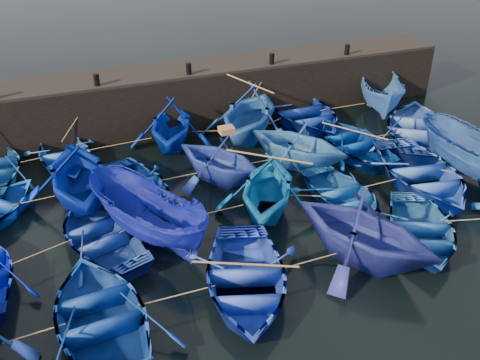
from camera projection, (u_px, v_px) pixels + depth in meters
name	position (u px, v px, depth m)	size (l,w,h in m)	color
ground	(275.00, 246.00, 17.29)	(120.00, 120.00, 0.00)	black
quay_wall	(185.00, 96.00, 25.10)	(26.00, 2.50, 2.50)	black
quay_top	(184.00, 69.00, 24.43)	(26.00, 2.50, 0.12)	black
bollard_1	(97.00, 80.00, 22.33)	(0.24, 0.24, 0.50)	black
bollard_2	(189.00, 69.00, 23.55)	(0.24, 0.24, 0.50)	black
bollard_3	(272.00, 59.00, 24.77)	(0.24, 0.24, 0.50)	black
bollard_4	(347.00, 49.00, 25.98)	(0.24, 0.24, 0.50)	black
boat_1	(65.00, 156.00, 21.62)	(3.08, 4.31, 0.89)	blue
boat_2	(171.00, 123.00, 22.83)	(3.60, 4.18, 2.20)	#0020A3
boat_3	(249.00, 112.00, 23.38)	(4.22, 4.89, 2.58)	#194CA1
boat_4	(303.00, 113.00, 25.10)	(3.99, 5.58, 1.16)	navy
boat_5	(381.00, 93.00, 26.21)	(1.90, 5.04, 1.95)	blue
boat_7	(78.00, 173.00, 18.75)	(4.20, 4.87, 2.56)	#021DA0
boat_8	(137.00, 187.00, 19.55)	(3.10, 4.33, 0.90)	#0A3A94
boat_9	(219.00, 158.00, 20.29)	(3.32, 3.86, 2.03)	#2038A4
boat_10	(298.00, 142.00, 21.24)	(3.60, 4.18, 2.20)	blue
boat_11	(353.00, 142.00, 22.68)	(3.31, 4.63, 0.96)	navy
boat_12	(419.00, 129.00, 23.52)	(4.15, 5.80, 1.20)	#294DA9
boat_14	(101.00, 236.00, 16.97)	(3.15, 4.40, 0.91)	navy
boat_15	(147.00, 216.00, 17.04)	(1.88, 5.00, 1.93)	#0D1790
boat_16	(268.00, 186.00, 18.34)	(3.65, 4.24, 2.23)	#085DAE
boat_17	(343.00, 194.00, 19.17)	(2.96, 4.14, 0.86)	#10478E
boat_18	(421.00, 173.00, 20.19)	(3.93, 5.49, 1.14)	blue
boat_19	(476.00, 158.00, 20.31)	(1.97, 5.22, 2.02)	navy
boat_21	(101.00, 316.00, 13.89)	(3.56, 4.98, 1.03)	navy
boat_22	(245.00, 279.00, 15.13)	(3.54, 4.95, 1.03)	blue
boat_23	(365.00, 229.00, 15.99)	(4.02, 4.66, 2.45)	navy
boat_24	(421.00, 230.00, 17.29)	(3.09, 4.32, 0.90)	#1B54A7
wooden_crate	(227.00, 130.00, 19.80)	(0.55, 0.45, 0.23)	#926440
mooring_ropes	(231.00, 153.00, 20.96)	(17.88, 11.69, 2.10)	tan
loose_oars	(283.00, 148.00, 19.43)	(9.72, 11.39, 1.67)	#99724C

